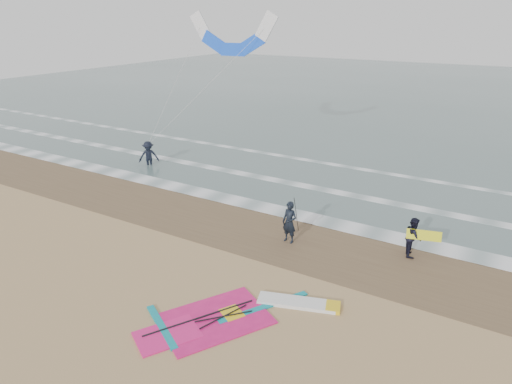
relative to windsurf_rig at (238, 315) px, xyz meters
The scene contains 11 objects.
ground 1.17m from the windsurf_rig, behind, with size 120.00×120.00×0.00m, color tan.
sea_water 47.84m from the windsurf_rig, 91.39° to the left, with size 120.00×80.00×0.02m, color #47605E.
wet_sand_band 5.94m from the windsurf_rig, 101.27° to the left, with size 120.00×5.00×0.01m, color brown.
foam_waterline 10.34m from the windsurf_rig, 96.45° to the left, with size 120.00×9.15×0.02m.
windsurf_rig is the anchor object (origin of this frame).
person_standing 5.56m from the windsurf_rig, 99.71° to the left, with size 0.66×0.43×1.81m, color black.
person_walking 7.89m from the windsurf_rig, 61.18° to the left, with size 0.78×0.61×1.61m, color black.
person_wading 16.80m from the windsurf_rig, 142.46° to the left, with size 1.24×0.72×1.93m, color black.
held_pole 5.60m from the windsurf_rig, 96.60° to the left, with size 0.17×0.86×1.82m.
carried_kiteboard 8.03m from the windsurf_rig, 58.32° to the left, with size 1.30×0.51×0.39m.
surf_kite 18.19m from the windsurf_rig, 123.66° to the left, with size 7.23×3.69×7.91m.
Camera 1 is at (7.83, -9.94, 8.98)m, focal length 32.00 mm.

